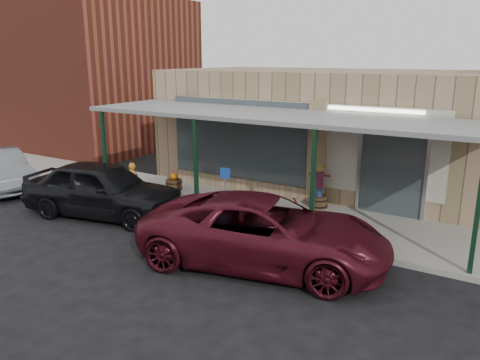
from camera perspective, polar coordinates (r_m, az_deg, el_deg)
The scene contains 11 objects.
ground at distance 11.33m, azimuth -4.34°, elevation -9.63°, with size 120.00×120.00×0.00m, color black.
sidewalk at distance 14.17m, azimuth 4.17°, elevation -4.19°, with size 40.00×3.20×0.15m, color gray.
storefront at distance 17.78m, azimuth 11.09°, elevation 6.18°, with size 12.00×6.25×4.20m.
awning at distance 13.47m, azimuth 4.33°, elevation 7.66°, with size 12.00×3.00×3.04m.
block_buildings_near at distance 18.03m, azimuth 18.63°, elevation 11.16°, with size 61.00×8.00×8.00m.
barrel_scarecrow at distance 14.58m, azimuth 9.61°, elevation -1.54°, with size 0.85×0.59×1.40m.
barrel_pumpkin at distance 16.51m, azimuth -8.06°, elevation -0.41°, with size 0.68×0.68×0.66m.
handicap_sign at distance 13.33m, azimuth -1.80°, elevation -0.74°, with size 0.31×0.05×1.49m.
parked_sedan at distance 14.62m, azimuth -16.42°, elevation -1.05°, with size 5.18×2.87×1.67m.
car_maroon at distance 10.80m, azimuth 3.07°, elevation -6.31°, with size 2.63×5.70×1.58m, color #4B0F1B.
car_grey at distance 19.02m, azimuth -27.16°, elevation 1.10°, with size 1.48×4.26×1.40m, color slate.
Camera 1 is at (6.07, -8.34, 4.69)m, focal length 35.00 mm.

